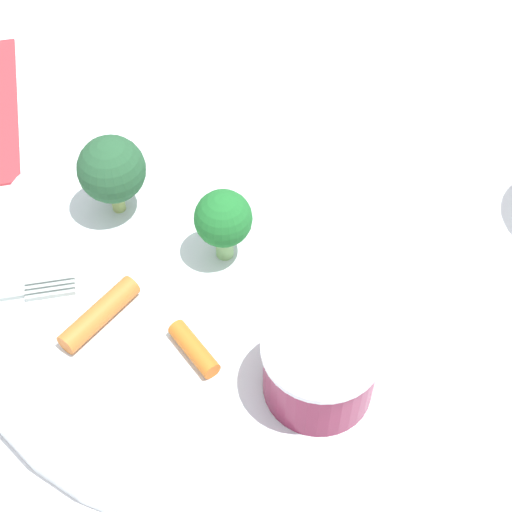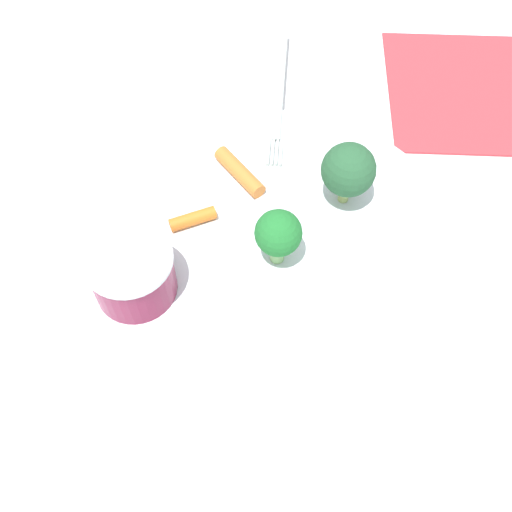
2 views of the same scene
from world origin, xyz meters
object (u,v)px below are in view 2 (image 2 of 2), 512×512
fork (280,94)px  broccoli_floret_0 (348,170)px  plate (266,265)px  napkin (475,90)px  carrot_stick_0 (241,172)px  sauce_cup (132,271)px  carrot_stick_1 (193,219)px  broccoli_floret_1 (278,233)px

fork → broccoli_floret_0: bearing=-82.8°
plate → napkin: plate is taller
plate → carrot_stick_0: (0.00, 0.08, 0.01)m
fork → napkin: bearing=-8.8°
plate → sauce_cup: sauce_cup is taller
carrot_stick_0 → carrot_stick_1: (-0.05, -0.04, -0.00)m
sauce_cup → broccoli_floret_1: 0.10m
plate → sauce_cup: size_ratio=5.24×
sauce_cup → fork: bearing=47.3°
sauce_cup → napkin: bearing=22.4°
sauce_cup → carrot_stick_0: 0.12m
broccoli_floret_1 → carrot_stick_1: bearing=138.8°
broccoli_floret_0 → carrot_stick_1: 0.12m
broccoli_floret_1 → napkin: bearing=31.1°
broccoli_floret_0 → napkin: broccoli_floret_0 is taller
plate → fork: bearing=71.2°
carrot_stick_1 → plate: bearing=-46.2°
broccoli_floret_1 → carrot_stick_0: size_ratio=0.93×
carrot_stick_1 → fork: bearing=49.6°
sauce_cup → carrot_stick_0: bearing=40.0°
carrot_stick_1 → napkin: 0.29m
broccoli_floret_1 → broccoli_floret_0: bearing=31.6°
sauce_cup → napkin: size_ratio=0.38×
sauce_cup → napkin: 0.36m
carrot_stick_1 → napkin: bearing=18.0°
plate → sauce_cup: 0.10m
napkin → broccoli_floret_1: bearing=-148.9°
broccoli_floret_0 → plate: bearing=-151.0°
broccoli_floret_0 → carrot_stick_1: bearing=176.8°
carrot_stick_0 → fork: 0.10m
sauce_cup → carrot_stick_1: (0.05, 0.04, -0.01)m
broccoli_floret_0 → sauce_cup: bearing=-167.2°
carrot_stick_1 → napkin: size_ratio=0.22×
plate → broccoli_floret_1: 0.04m
broccoli_floret_1 → sauce_cup: bearing=179.1°
broccoli_floret_1 → napkin: (0.23, 0.14, -0.04)m
carrot_stick_1 → napkin: (0.28, 0.09, -0.02)m
broccoli_floret_0 → fork: (-0.02, 0.12, -0.03)m
broccoli_floret_0 → carrot_stick_0: size_ratio=1.05×
carrot_stick_0 → napkin: bearing=13.4°
plate → fork: 0.17m
sauce_cup → fork: (0.15, 0.16, -0.02)m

